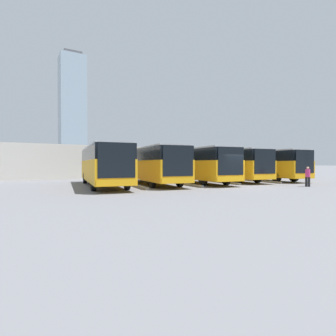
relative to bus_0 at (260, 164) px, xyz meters
name	(u,v)px	position (x,y,z in m)	size (l,w,h in m)	color
ground_plane	(239,187)	(8.75, 5.65, -1.79)	(600.00, 600.00, 0.00)	slate
bus_0	(260,164)	(0.00, 0.00, 0.00)	(4.09, 12.05, 3.19)	orange
curb_divider_0	(258,181)	(2.19, 1.75, -1.71)	(0.24, 6.03, 0.15)	#9E9E99
bus_1	(225,164)	(4.37, -0.75, 0.00)	(4.09, 12.05, 3.19)	orange
curb_divider_1	(220,182)	(6.56, 1.00, -1.71)	(0.24, 6.03, 0.15)	#9E9E99
bus_2	(194,164)	(8.75, -0.19, 0.00)	(4.09, 12.05, 3.19)	orange
curb_divider_2	(185,184)	(10.93, 1.56, -1.71)	(0.24, 6.03, 0.15)	#9E9E99
bus_3	(151,164)	(13.12, -0.62, 0.00)	(4.09, 12.05, 3.19)	orange
curb_divider_3	(136,186)	(15.31, 1.12, -1.71)	(0.24, 6.03, 0.15)	#9E9E99
bus_4	(103,164)	(17.50, -0.46, 0.00)	(4.09, 12.05, 3.19)	orange
pedestrian	(308,176)	(3.60, 7.88, -0.94)	(0.46, 0.46, 1.57)	black
station_building	(134,162)	(8.75, -15.62, 0.27)	(37.21, 11.11, 4.05)	beige
office_tower	(72,111)	(-7.49, -166.10, 35.92)	(16.34, 16.34, 76.62)	#93A8B7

